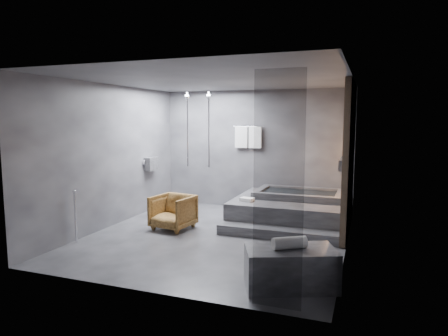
% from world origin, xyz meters
% --- Properties ---
extents(room, '(5.00, 5.04, 2.82)m').
position_xyz_m(room, '(0.40, 0.24, 1.73)').
color(room, '#2B2B2E').
rests_on(room, ground).
extents(tub_deck, '(2.20, 2.00, 0.50)m').
position_xyz_m(tub_deck, '(1.05, 1.45, 0.25)').
color(tub_deck, '#303032').
rests_on(tub_deck, ground).
extents(tub_step, '(2.20, 0.36, 0.18)m').
position_xyz_m(tub_step, '(1.05, 0.27, 0.09)').
color(tub_step, '#303032').
rests_on(tub_step, ground).
extents(concrete_bench, '(1.28, 1.00, 0.51)m').
position_xyz_m(concrete_bench, '(1.67, -1.75, 0.25)').
color(concrete_bench, '#37373A').
rests_on(concrete_bench, ground).
extents(driftwood_chair, '(0.81, 0.83, 0.67)m').
position_xyz_m(driftwood_chair, '(-0.99, 0.18, 0.33)').
color(driftwood_chair, '#4B3012').
rests_on(driftwood_chair, ground).
extents(rolled_towel, '(0.45, 0.37, 0.16)m').
position_xyz_m(rolled_towel, '(1.66, -1.76, 0.58)').
color(rolled_towel, white).
rests_on(rolled_towel, concrete_bench).
extents(deck_towel, '(0.29, 0.24, 0.07)m').
position_xyz_m(deck_towel, '(0.29, 0.88, 0.53)').
color(deck_towel, white).
rests_on(deck_towel, tub_deck).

